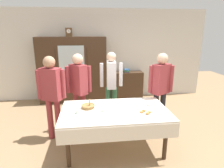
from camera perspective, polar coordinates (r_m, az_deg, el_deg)
name	(u,v)px	position (r m, az deg, el deg)	size (l,w,h in m)	color
ground_plane	(113,141)	(3.80, 0.37, -16.99)	(12.00, 12.00, 0.00)	#997A56
back_wall	(103,55)	(5.88, -2.88, 8.80)	(6.40, 0.10, 2.70)	silver
dining_table	(115,115)	(3.28, 0.92, -9.50)	(1.83, 1.09, 0.75)	#3D2819
wall_cabinet	(73,70)	(5.66, -11.75, 4.16)	(1.95, 0.46, 1.91)	#3D2819
mantel_clock	(69,32)	(5.56, -12.91, 15.03)	(0.18, 0.11, 0.24)	brown
bookshelf_low	(126,85)	(5.92, 4.38, -0.36)	(0.99, 0.35, 0.84)	#3D2819
book_stack	(127,71)	(5.81, 4.48, 4.07)	(0.18, 0.24, 0.09)	#664C7A
tea_cup_back_edge	(103,110)	(3.19, -2.60, -7.96)	(0.13, 0.13, 0.06)	silver
tea_cup_far_left	(136,106)	(3.40, 7.41, -6.51)	(0.13, 0.13, 0.06)	white
tea_cup_front_edge	(149,104)	(3.49, 11.27, -6.09)	(0.13, 0.13, 0.06)	white
tea_cup_near_right	(78,112)	(3.17, -10.27, -8.34)	(0.13, 0.13, 0.06)	silver
bread_basket	(88,106)	(3.36, -7.22, -6.66)	(0.24, 0.24, 0.16)	#9E7542
pastry_plate	(145,113)	(3.17, 10.08, -8.57)	(0.28, 0.28, 0.05)	white
spoon_far_right	(120,117)	(3.01, 2.52, -9.97)	(0.12, 0.02, 0.01)	silver
spoon_mid_left	(106,103)	(3.54, -1.91, -5.91)	(0.12, 0.02, 0.01)	silver
spoon_front_edge	(102,118)	(2.97, -3.13, -10.31)	(0.12, 0.02, 0.01)	silver
person_by_cabinet	(161,85)	(3.98, 14.52, -0.18)	(0.52, 0.35, 1.64)	#232328
person_beside_shelf	(111,80)	(4.31, -0.21, 1.26)	(0.52, 0.37, 1.61)	#33704C
person_behind_table_right	(79,85)	(3.92, -10.02, -0.27)	(0.52, 0.41, 1.63)	#933338
person_near_right_end	(52,90)	(3.69, -17.80, -1.82)	(0.52, 0.33, 1.63)	#933338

